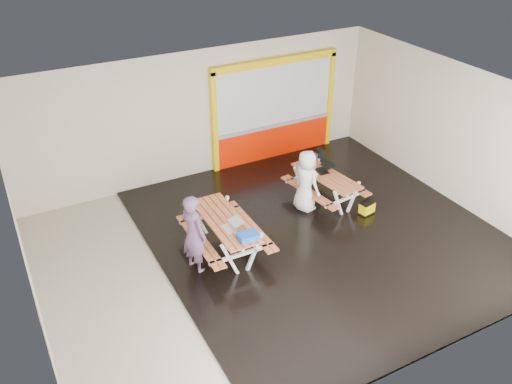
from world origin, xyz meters
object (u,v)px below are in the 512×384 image
laptop_right (324,169)px  blue_pouch (248,236)px  person_left (194,234)px  picnic_table_right (326,181)px  toolbox (310,158)px  dark_case (308,202)px  person_right (306,181)px  fluke_bag (367,208)px  laptop_left (232,226)px  picnic_table_left (225,227)px  backpack (319,157)px

laptop_right → blue_pouch: size_ratio=1.09×
person_left → picnic_table_right: bearing=-94.5°
toolbox → dark_case: bearing=-122.5°
person_right → fluke_bag: person_right is taller
person_left → laptop_left: person_left is taller
person_left → laptop_left: bearing=-116.7°
laptop_left → dark_case: bearing=22.8°
laptop_right → fluke_bag: size_ratio=1.07×
picnic_table_left → backpack: (3.62, 1.76, 0.06)m
person_left → blue_pouch: bearing=-141.8°
laptop_right → picnic_table_left: bearing=-163.6°
laptop_right → dark_case: 0.91m
person_right → toolbox: (0.67, 0.88, 0.06)m
picnic_table_right → fluke_bag: (0.56, -1.01, -0.40)m
person_right → laptop_right: 0.77m
laptop_left → person_right: bearing=21.9°
dark_case → fluke_bag: fluke_bag is taller
picnic_table_left → backpack: 4.03m
blue_pouch → fluke_bag: bearing=9.3°
laptop_right → backpack: size_ratio=0.97×
blue_pouch → dark_case: size_ratio=1.05×
picnic_table_left → toolbox: (3.16, 1.53, 0.22)m
dark_case → picnic_table_right: bearing=-3.3°
toolbox → dark_case: (-0.49, -0.76, -0.76)m
picnic_table_right → laptop_left: (-3.15, -1.10, 0.32)m
person_right → laptop_left: person_right is taller
person_left → dark_case: size_ratio=4.64×
laptop_left → dark_case: 3.01m
toolbox → dark_case: size_ratio=1.20×
picnic_table_right → blue_pouch: 3.43m
picnic_table_right → person_left: bearing=-166.1°
picnic_table_left → person_right: person_right is taller
picnic_table_left → dark_case: size_ratio=5.63×
picnic_table_right → toolbox: size_ratio=4.56×
laptop_right → dark_case: laptop_right is taller
picnic_table_left → backpack: size_ratio=4.76×
picnic_table_right → laptop_right: size_ratio=4.75×
person_left → person_right: size_ratio=1.13×
person_right → blue_pouch: 2.80m
person_right → picnic_table_left: bearing=94.0°
toolbox → person_right: bearing=-127.2°
picnic_table_left → person_left: size_ratio=1.21×
person_right → laptop_right: bearing=-78.2°
toolbox → dark_case: toolbox is taller
person_left → backpack: person_left is taller
laptop_right → dark_case: size_ratio=1.15×
picnic_table_left → blue_pouch: size_ratio=5.35×
picnic_table_left → picnic_table_right: picnic_table_left is taller
picnic_table_right → person_right: person_right is taller
laptop_right → person_left: bearing=-163.6°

